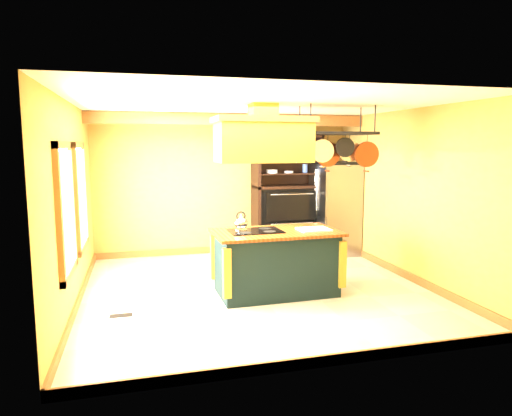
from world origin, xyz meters
name	(u,v)px	position (x,y,z in m)	size (l,w,h in m)	color
floor	(256,289)	(0.00, 0.00, 0.00)	(5.00, 5.00, 0.00)	beige
ceiling	(256,105)	(0.00, 0.00, 2.70)	(5.00, 5.00, 0.00)	white
wall_back	(225,185)	(0.00, 2.50, 1.35)	(5.00, 0.02, 2.70)	#BA8D44
wall_front	(324,231)	(0.00, -2.50, 1.35)	(5.00, 0.02, 2.70)	#BA8D44
wall_left	(73,205)	(-2.50, 0.00, 1.35)	(0.02, 5.00, 2.70)	#BA8D44
wall_right	(408,195)	(2.50, 0.00, 1.35)	(0.02, 5.00, 2.70)	#BA8D44
ceiling_beam	(232,119)	(0.00, 1.70, 2.59)	(5.00, 0.15, 0.20)	olive
window_near	(66,210)	(-2.47, -0.80, 1.40)	(0.06, 1.06, 1.56)	olive
window_far	(81,197)	(-2.47, 0.60, 1.40)	(0.06, 1.06, 1.56)	olive
kitchen_island	(276,262)	(0.23, -0.23, 0.47)	(1.81, 1.04, 1.11)	black
range_hood	(263,138)	(0.03, -0.23, 2.24)	(1.36, 0.77, 0.80)	#C38530
pot_rack	(337,142)	(1.15, -0.23, 2.18)	(1.19, 0.54, 0.88)	black
refrigerator	(334,210)	(2.10, 1.90, 0.86)	(0.77, 0.90, 1.77)	gray
hutch	(286,207)	(1.20, 2.25, 0.90)	(1.33, 0.60, 2.35)	black
floor_register	(121,315)	(-1.92, -0.60, 0.01)	(0.28, 0.12, 0.01)	black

